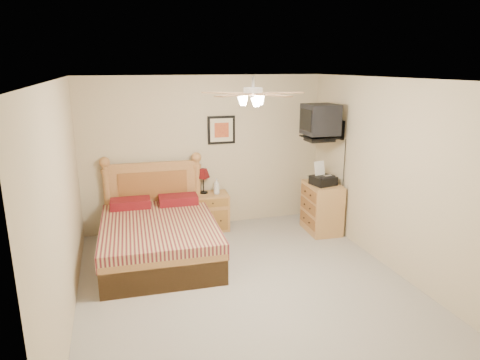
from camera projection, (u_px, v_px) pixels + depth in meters
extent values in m
plane|color=gray|center=(246.00, 286.00, 5.29)|extent=(4.50, 4.50, 0.00)
cube|color=white|center=(247.00, 79.00, 4.64)|extent=(4.00, 4.50, 0.04)
cube|color=#C5B591|center=(205.00, 153.00, 7.05)|extent=(4.00, 0.04, 2.50)
cube|color=#C5B591|center=(348.00, 279.00, 2.89)|extent=(4.00, 0.04, 2.50)
cube|color=#C5B591|center=(62.00, 205.00, 4.41)|extent=(0.04, 4.50, 2.50)
cube|color=#C5B591|center=(394.00, 177.00, 5.53)|extent=(0.04, 4.50, 2.50)
cube|color=#9D6A42|center=(211.00, 211.00, 7.07)|extent=(0.59, 0.46, 0.61)
imported|color=silver|center=(216.00, 186.00, 6.95)|extent=(0.13, 0.13, 0.26)
cube|color=black|center=(221.00, 130.00, 7.01)|extent=(0.46, 0.04, 0.46)
cube|color=#B77946|center=(322.00, 208.00, 6.96)|extent=(0.52, 0.71, 0.81)
imported|color=beige|center=(312.00, 179.00, 7.09)|extent=(0.28, 0.32, 0.03)
imported|color=gray|center=(312.00, 178.00, 7.07)|extent=(0.28, 0.32, 0.02)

